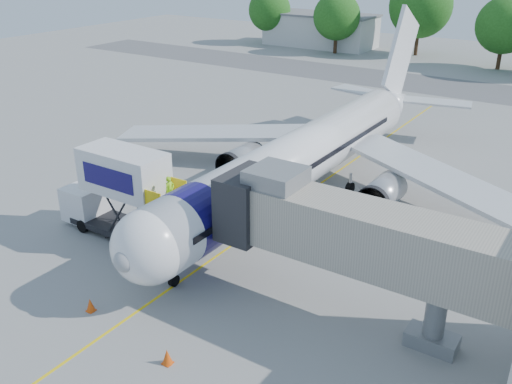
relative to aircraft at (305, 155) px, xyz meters
The scene contains 14 objects.
ground 5.07m from the aircraft, 90.00° to the right, with size 160.00×160.00×0.00m, color gray.
guidance_line 5.06m from the aircraft, 90.00° to the right, with size 0.15×70.00×0.01m, color yellow.
taxiway_strip 37.99m from the aircraft, 90.00° to the left, with size 120.00×10.00×0.01m, color #59595B.
aircraft is the anchor object (origin of this frame).
jet_bridge 13.77m from the aircraft, 54.30° to the right, with size 13.90×3.20×6.60m.
catering_hiloader 12.77m from the aircraft, 119.42° to the right, with size 8.50×2.44×5.50m.
ground_tug 20.38m from the aircraft, 80.95° to the right, with size 4.10×2.92×1.48m.
safety_cone_a 18.79m from the aircraft, 78.67° to the right, with size 0.45×0.45×0.71m.
safety_cone_b 17.76m from the aircraft, 96.14° to the right, with size 0.43×0.43×0.68m.
outbuilding_left 62.50m from the aircraft, 116.61° to the left, with size 18.40×8.40×5.30m.
tree_a 64.65m from the aircraft, 124.37° to the left, with size 7.11×7.11×9.07m.
tree_b 55.89m from the aircraft, 114.04° to the left, with size 7.23×7.23×9.22m.
tree_c 57.59m from the aircraft, 101.58° to the left, with size 9.42×9.42×12.01m.
tree_d 52.30m from the aircraft, 88.33° to the left, with size 7.61×7.61×9.71m.
Camera 1 is at (17.17, -27.86, 16.16)m, focal length 40.00 mm.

